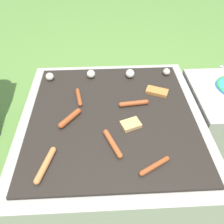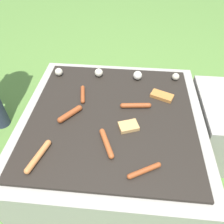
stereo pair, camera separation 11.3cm
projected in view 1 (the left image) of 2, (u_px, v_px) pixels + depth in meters
ground_plane at (112, 157)px, 1.42m from camera, size 14.00×14.00×0.00m
grill at (112, 138)px, 1.29m from camera, size 0.97×0.97×0.39m
sausage_front_left at (112, 143)px, 1.00m from camera, size 0.08×0.16×0.03m
sausage_back_center at (155, 166)px, 0.92m from camera, size 0.14×0.09×0.02m
sausage_back_right at (70, 118)px, 1.11m from camera, size 0.11×0.13×0.03m
sausage_front_right at (134, 103)px, 1.19m from camera, size 0.17×0.04×0.03m
sausage_front_center at (46, 165)px, 0.92m from camera, size 0.07×0.18×0.03m
sausage_mid_left at (79, 97)px, 1.23m from camera, size 0.05×0.14×0.02m
bread_slice_right at (131, 124)px, 1.09m from camera, size 0.11×0.10×0.02m
bread_slice_left at (157, 91)px, 1.27m from camera, size 0.14×0.11×0.02m
mushroom_row at (108, 74)px, 1.36m from camera, size 0.78×0.07×0.05m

